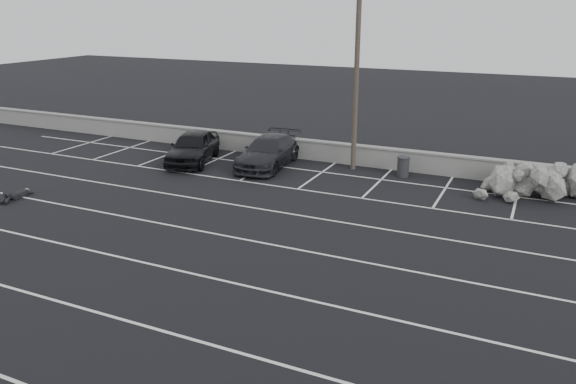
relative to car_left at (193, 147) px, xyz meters
The scene contains 9 objects.
ground 12.39m from the car_left, 61.88° to the right, with size 120.00×120.00×0.00m, color black.
seawall 6.60m from the car_left, 28.01° to the left, with size 50.00×0.45×1.06m.
stall_lines 8.71m from the car_left, 48.51° to the right, with size 36.00×20.05×0.01m.
car_left is the anchor object (origin of this frame).
car_right 4.03m from the car_left, 13.86° to the left, with size 2.11×5.20×1.51m, color black.
utility_pole 9.19m from the car_left, 16.00° to the left, with size 1.24×0.25×9.27m.
trash_bin 10.81m from the car_left, 11.01° to the left, with size 0.83×0.83×0.97m.
riprap_pile 16.88m from the car_left, ahead, with size 5.00×3.74×1.38m.
person 8.68m from the car_left, 114.77° to the right, with size 1.33×2.33×0.44m, color black, non-canonical shape.
Camera 1 is at (10.68, -12.85, 7.82)m, focal length 35.00 mm.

